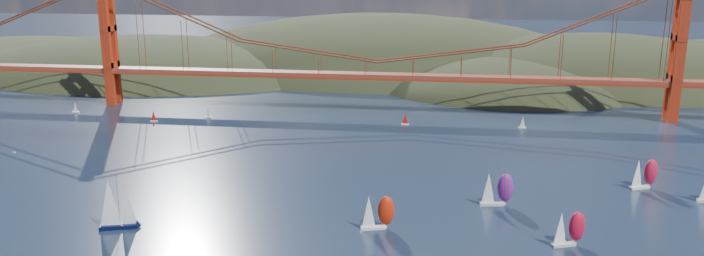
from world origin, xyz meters
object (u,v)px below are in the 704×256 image
at_px(sloop_navy, 115,205).
at_px(racer_3, 644,173).
at_px(racer_0, 377,212).
at_px(racer_rwb, 496,188).
at_px(racer_1, 568,228).

relative_size(sloop_navy, racer_3, 1.44).
relative_size(racer_0, racer_rwb, 0.95).
distance_m(racer_3, racer_rwb, 47.87).
bearing_deg(racer_0, sloop_navy, 171.72).
bearing_deg(racer_1, racer_rwb, 99.33).
height_order(racer_3, racer_rwb, racer_rwb).
height_order(racer_1, racer_3, racer_3).
height_order(sloop_navy, racer_3, sloop_navy).
bearing_deg(racer_3, racer_0, -174.28).
relative_size(racer_1, racer_3, 0.95).
xyz_separation_m(sloop_navy, racer_3, (138.88, 49.08, -1.62)).
bearing_deg(racer_rwb, racer_0, -154.72).
xyz_separation_m(sloop_navy, racer_0, (64.67, 8.52, -1.69)).
xyz_separation_m(racer_1, racer_rwb, (-15.01, 24.64, 0.37)).
bearing_deg(racer_rwb, racer_1, -67.56).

